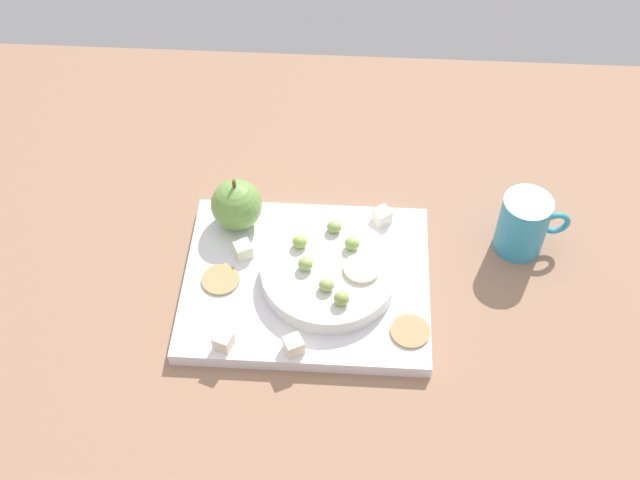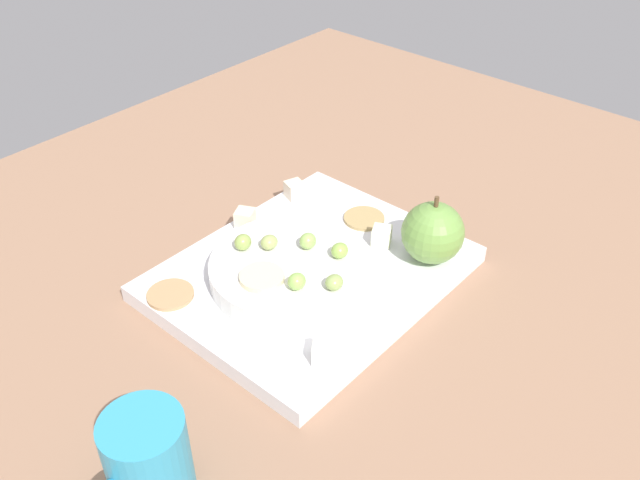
% 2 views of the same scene
% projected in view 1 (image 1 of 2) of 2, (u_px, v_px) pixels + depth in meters
% --- Properties ---
extents(table, '(1.22, 1.03, 0.05)m').
position_uv_depth(table, '(280.00, 303.00, 1.09)').
color(table, '#977056').
rests_on(table, ground).
extents(platter, '(0.32, 0.26, 0.02)m').
position_uv_depth(platter, '(307.00, 282.00, 1.07)').
color(platter, white).
rests_on(platter, table).
extents(serving_dish, '(0.18, 0.18, 0.02)m').
position_uv_depth(serving_dish, '(329.00, 274.00, 1.05)').
color(serving_dish, silver).
rests_on(serving_dish, platter).
extents(apple_whole, '(0.07, 0.07, 0.07)m').
position_uv_depth(apple_whole, '(236.00, 205.00, 1.10)').
color(apple_whole, '#709F47').
rests_on(apple_whole, platter).
extents(apple_stem, '(0.01, 0.01, 0.01)m').
position_uv_depth(apple_stem, '(234.00, 184.00, 1.07)').
color(apple_stem, brown).
rests_on(apple_stem, apple_whole).
extents(cheese_cube_0, '(0.03, 0.03, 0.02)m').
position_uv_depth(cheese_cube_0, '(382.00, 216.00, 1.12)').
color(cheese_cube_0, white).
rests_on(cheese_cube_0, platter).
extents(cheese_cube_1, '(0.03, 0.03, 0.02)m').
position_uv_depth(cheese_cube_1, '(294.00, 345.00, 0.98)').
color(cheese_cube_1, beige).
rests_on(cheese_cube_1, platter).
extents(cheese_cube_2, '(0.03, 0.03, 0.02)m').
position_uv_depth(cheese_cube_2, '(243.00, 250.00, 1.08)').
color(cheese_cube_2, '#EFF3C8').
rests_on(cheese_cube_2, platter).
extents(cheese_cube_3, '(0.03, 0.03, 0.02)m').
position_uv_depth(cheese_cube_3, '(223.00, 341.00, 0.99)').
color(cheese_cube_3, '#F2E0C0').
rests_on(cheese_cube_3, platter).
extents(cracker_0, '(0.05, 0.05, 0.00)m').
position_uv_depth(cracker_0, '(221.00, 279.00, 1.06)').
color(cracker_0, tan).
rests_on(cracker_0, platter).
extents(cracker_1, '(0.05, 0.05, 0.00)m').
position_uv_depth(cracker_1, '(410.00, 331.00, 1.01)').
color(cracker_1, tan).
rests_on(cracker_1, platter).
extents(grape_0, '(0.02, 0.02, 0.02)m').
position_uv_depth(grape_0, '(352.00, 244.00, 1.06)').
color(grape_0, '#94C259').
rests_on(grape_0, serving_dish).
extents(grape_1, '(0.02, 0.02, 0.02)m').
position_uv_depth(grape_1, '(334.00, 227.00, 1.08)').
color(grape_1, '#94AD5B').
rests_on(grape_1, serving_dish).
extents(grape_2, '(0.02, 0.02, 0.02)m').
position_uv_depth(grape_2, '(306.00, 264.00, 1.04)').
color(grape_2, '#97BE5D').
rests_on(grape_2, serving_dish).
extents(grape_3, '(0.02, 0.02, 0.02)m').
position_uv_depth(grape_3, '(342.00, 299.00, 1.00)').
color(grape_3, '#91AC52').
rests_on(grape_3, serving_dish).
extents(grape_4, '(0.02, 0.02, 0.02)m').
position_uv_depth(grape_4, '(327.00, 285.00, 1.02)').
color(grape_4, '#A0B062').
rests_on(grape_4, serving_dish).
extents(grape_5, '(0.02, 0.02, 0.02)m').
position_uv_depth(grape_5, '(300.00, 242.00, 1.06)').
color(grape_5, '#92B94F').
rests_on(grape_5, serving_dish).
extents(apple_slice_0, '(0.05, 0.05, 0.01)m').
position_uv_depth(apple_slice_0, '(362.00, 269.00, 1.04)').
color(apple_slice_0, beige).
rests_on(apple_slice_0, serving_dish).
extents(cup, '(0.10, 0.07, 0.09)m').
position_uv_depth(cup, '(524.00, 224.00, 1.09)').
color(cup, '#339ABF').
rests_on(cup, table).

